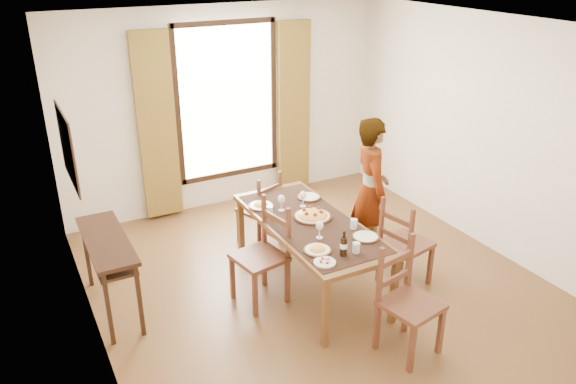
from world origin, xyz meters
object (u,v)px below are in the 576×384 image
dining_table (310,227)px  man (371,190)px  console_table (107,249)px  pasta_platter (313,213)px

dining_table → man: 0.93m
console_table → pasta_platter: bearing=-13.0°
man → pasta_platter: 0.84m
pasta_platter → man: bearing=9.2°
dining_table → man: size_ratio=1.19×
dining_table → man: man is taller
dining_table → console_table: bearing=164.7°
dining_table → pasta_platter: (0.07, 0.07, 0.11)m
man → pasta_platter: bearing=115.7°
man → pasta_platter: (-0.83, -0.13, -0.04)m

